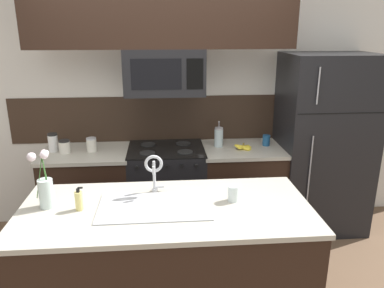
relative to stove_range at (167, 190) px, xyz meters
The scene contains 21 objects.
ground_plane 1.01m from the stove_range, 90.00° to the right, with size 10.00×10.00×0.00m, color brown.
rear_partition 0.97m from the stove_range, 51.72° to the left, with size 5.20×0.10×2.60m, color silver.
splash_band 0.76m from the stove_range, 90.00° to the left, with size 3.21×0.01×0.48m, color #332319.
back_counter_left 0.79m from the stove_range, behind, with size 0.86×0.65×0.91m.
back_counter_right 0.78m from the stove_range, ahead, with size 0.83×0.65×0.91m.
stove_range is the anchor object (origin of this frame).
microwave 1.22m from the stove_range, 89.84° to the right, with size 0.74×0.40×0.42m.
upper_cabinet_band 1.73m from the stove_range, 105.42° to the right, with size 2.38×0.34×0.60m, color black.
refrigerator 1.69m from the stove_range, ahead, with size 0.89×0.74×1.84m.
storage_jar_tall 1.23m from the stove_range, behind, with size 0.09×0.09×0.18m.
storage_jar_medium 1.11m from the stove_range, behind, with size 0.11×0.11×0.13m.
storage_jar_short 0.89m from the stove_range, behind, with size 0.10×0.10×0.14m.
banana_bunch 0.91m from the stove_range, ahead, with size 0.19×0.15×0.08m.
french_press 0.77m from the stove_range, ahead, with size 0.09×0.09×0.27m.
coffee_tin 1.15m from the stove_range, ahead, with size 0.08×0.08×0.11m, color #1E5184.
island_counter 1.25m from the stove_range, 91.08° to the right, with size 1.99×0.90×0.91m.
kitchen_sink 1.31m from the stove_range, 94.68° to the right, with size 0.76×0.44×0.16m.
sink_faucet 1.22m from the stove_range, 95.62° to the right, with size 0.14×0.14×0.31m.
dish_soap_bottle 1.48m from the stove_range, 115.83° to the right, with size 0.06×0.05×0.16m.
drinking_glass 1.38m from the stove_range, 69.36° to the right, with size 0.08×0.08×0.11m.
flower_vase 1.56m from the stove_range, 125.11° to the right, with size 0.15×0.10×0.41m.
Camera 1 is at (-0.04, -2.67, 2.09)m, focal length 35.00 mm.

